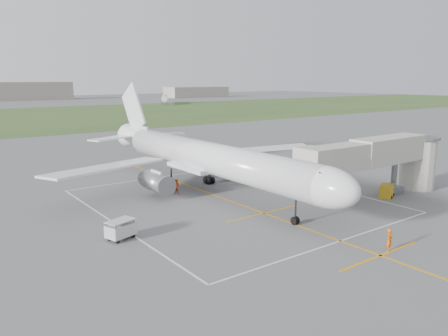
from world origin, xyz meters
TOP-DOWN VIEW (x-y plane):
  - ground at (0.00, 0.00)m, footprint 700.00×700.00m
  - grass_strip at (0.00, 130.00)m, footprint 700.00×120.00m
  - apron_markings at (0.00, -5.82)m, footprint 28.20×60.00m
  - airliner at (-0.00, 0.75)m, footprint 38.93×46.75m
  - jet_bridge at (15.72, -13.50)m, footprint 23.40×5.00m
  - gpu_unit at (16.02, -13.92)m, footprint 2.48×2.13m
  - baggage_cart at (-15.23, -8.14)m, footprint 2.83×2.18m
  - ramp_worker_nose at (1.35, -23.84)m, footprint 0.81×0.65m
  - ramp_worker_wing at (-3.39, 2.47)m, footprint 1.12×1.16m

SIDE VIEW (x-z plane):
  - ground at x=0.00m, z-range 0.00..0.00m
  - apron_markings at x=0.00m, z-range 0.00..0.01m
  - grass_strip at x=0.00m, z-range 0.00..0.02m
  - gpu_unit at x=16.02m, z-range -0.01..1.56m
  - baggage_cart at x=-15.23m, z-range 0.02..1.76m
  - ramp_worker_wing at x=-3.39m, z-range 0.00..1.88m
  - ramp_worker_nose at x=1.35m, z-range 0.00..1.91m
  - airliner at x=0.00m, z-range -2.37..11.15m
  - jet_bridge at x=15.72m, z-range 1.14..8.34m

